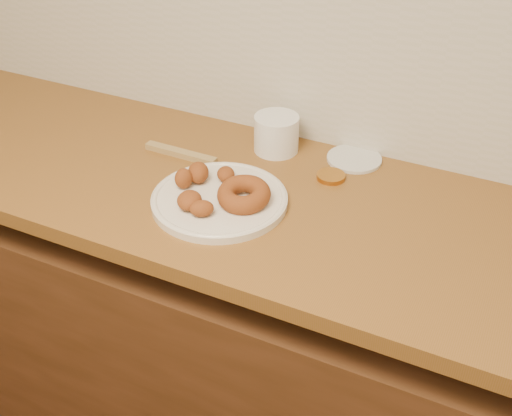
# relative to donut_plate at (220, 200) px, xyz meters

# --- Properties ---
(base_cabinet) EXTENTS (3.60, 0.60, 0.77)m
(base_cabinet) POSITION_rel_donut_plate_xyz_m (0.32, 0.07, -0.52)
(base_cabinet) COLOR #57301B
(base_cabinet) RESTS_ON floor
(butcher_block) EXTENTS (2.30, 0.62, 0.04)m
(butcher_block) POSITION_rel_donut_plate_xyz_m (-0.33, 0.07, -0.03)
(butcher_block) COLOR brown
(butcher_block) RESTS_ON base_cabinet
(backsplash) EXTENTS (3.60, 0.02, 0.60)m
(backsplash) POSITION_rel_donut_plate_xyz_m (0.32, 0.37, 0.29)
(backsplash) COLOR beige
(backsplash) RESTS_ON wall_back
(donut_plate) EXTENTS (0.30, 0.30, 0.02)m
(donut_plate) POSITION_rel_donut_plate_xyz_m (0.00, 0.00, 0.00)
(donut_plate) COLOR silver
(donut_plate) RESTS_ON butcher_block
(ring_donut) EXTENTS (0.14, 0.14, 0.05)m
(ring_donut) POSITION_rel_donut_plate_xyz_m (0.06, 0.01, 0.03)
(ring_donut) COLOR brown
(ring_donut) RESTS_ON donut_plate
(fried_dough_chunks) EXTENTS (0.15, 0.21, 0.05)m
(fried_dough_chunks) POSITION_rel_donut_plate_xyz_m (-0.05, -0.01, 0.03)
(fried_dough_chunks) COLOR brown
(fried_dough_chunks) RESTS_ON donut_plate
(plastic_tub) EXTENTS (0.14, 0.14, 0.09)m
(plastic_tub) POSITION_rel_donut_plate_xyz_m (0.01, 0.27, 0.04)
(plastic_tub) COLOR white
(plastic_tub) RESTS_ON butcher_block
(tub_lid) EXTENTS (0.16, 0.16, 0.01)m
(tub_lid) POSITION_rel_donut_plate_xyz_m (0.21, 0.31, -0.00)
(tub_lid) COLOR silver
(tub_lid) RESTS_ON butcher_block
(brass_jar_lid) EXTENTS (0.07, 0.07, 0.01)m
(brass_jar_lid) POSITION_rel_donut_plate_xyz_m (0.19, 0.21, -0.00)
(brass_jar_lid) COLOR #B47429
(brass_jar_lid) RESTS_ON butcher_block
(wooden_utensil) EXTENTS (0.20, 0.03, 0.02)m
(wooden_utensil) POSITION_rel_donut_plate_xyz_m (-0.19, 0.14, -0.00)
(wooden_utensil) COLOR #A1824C
(wooden_utensil) RESTS_ON butcher_block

